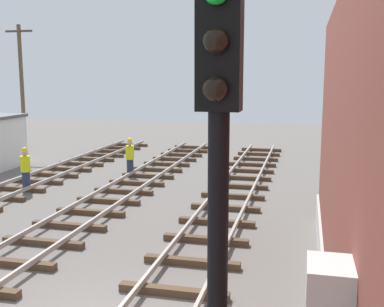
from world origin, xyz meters
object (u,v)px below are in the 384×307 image
utility_pole_far (22,86)px  track_worker_distant (26,170)px  signal_mast (218,230)px  track_worker_foreground (130,158)px

utility_pole_far → track_worker_distant: bearing=-57.4°
signal_mast → utility_pole_far: (-16.74, 23.15, 0.60)m
signal_mast → track_worker_foreground: size_ratio=3.01×
signal_mast → track_worker_distant: 17.31m
track_worker_foreground → utility_pole_far: bearing=147.8°
utility_pole_far → track_worker_distant: (6.19, -9.67, -3.19)m
track_worker_foreground → signal_mast: bearing=-66.8°
utility_pole_far → track_worker_foreground: (9.36, -5.90, -3.19)m
track_worker_foreground → track_worker_distant: 4.92m
track_worker_foreground → track_worker_distant: size_ratio=1.00×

